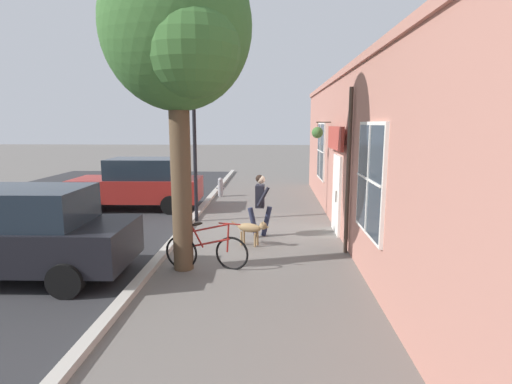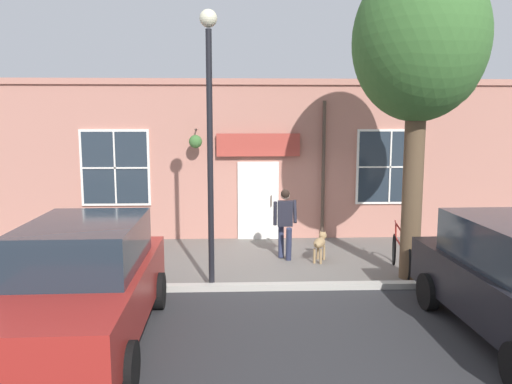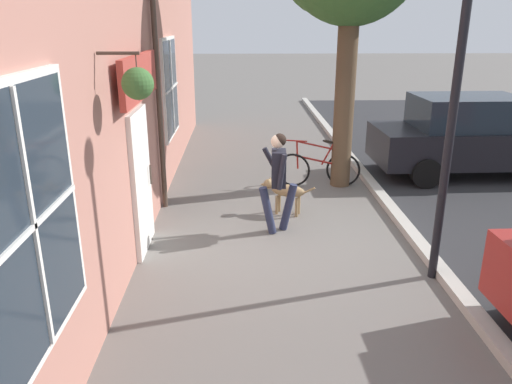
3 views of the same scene
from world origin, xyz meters
TOP-DOWN VIEW (x-y plane):
  - ground_plane at (0.00, 0.00)m, footprint 90.00×90.00m
  - storefront_facade at (-2.34, -0.03)m, footprint 0.95×18.00m
  - pedestrian_walking at (-0.12, 0.13)m, footprint 0.64×0.56m
  - dog_on_leash at (0.06, 0.92)m, footprint 0.96×0.46m
  - leaning_bicycle at (0.89, 2.52)m, footprint 1.73×0.25m
  - parked_car_mid_block at (4.34, 3.16)m, footprint 4.34×2.01m
  - street_lamp at (1.86, -1.46)m, footprint 0.32×0.32m

SIDE VIEW (x-z plane):
  - ground_plane at x=0.00m, z-range 0.00..0.00m
  - leaning_bicycle at x=0.89m, z-range -0.12..0.88m
  - dog_on_leash at x=0.06m, z-range 0.11..0.75m
  - parked_car_mid_block at x=4.34m, z-range 0.00..1.75m
  - pedestrian_walking at x=-0.12m, z-range 0.16..1.80m
  - storefront_facade at x=-2.34m, z-range 0.01..4.29m
  - street_lamp at x=1.86m, z-range 0.76..5.90m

